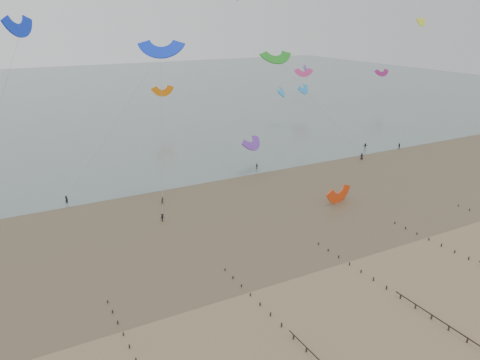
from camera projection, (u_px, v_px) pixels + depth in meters
name	position (u px, v px, depth m)	size (l,w,h in m)	color
ground	(347.00, 284.00, 68.48)	(500.00, 500.00, 0.00)	brown
sea_and_shore	(219.00, 209.00, 95.13)	(500.00, 665.00, 0.03)	#475654
kitesurfer_lead	(67.00, 200.00, 97.38)	(0.69, 0.45, 1.89)	black
kitesurfers	(292.00, 168.00, 118.48)	(111.95, 25.09, 1.81)	black
grounded_kite	(338.00, 202.00, 98.59)	(6.71, 3.51, 5.11)	red
kites_airborne	(117.00, 72.00, 132.34)	(247.58, 107.91, 44.61)	red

